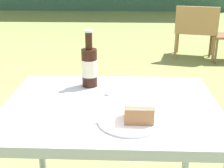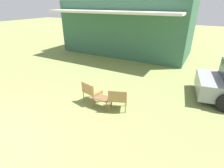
% 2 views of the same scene
% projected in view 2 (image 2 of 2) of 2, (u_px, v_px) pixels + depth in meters
% --- Properties ---
extents(cabin_building, '(8.14, 4.99, 3.34)m').
position_uv_depth(cabin_building, '(127.00, 27.00, 11.82)').
color(cabin_building, '#38664C').
rests_on(cabin_building, ground_plane).
extents(wicker_chair_cushioned, '(0.67, 0.59, 0.76)m').
position_uv_depth(wicker_chair_cushioned, '(91.00, 90.00, 6.03)').
color(wicker_chair_cushioned, '#9E7547').
rests_on(wicker_chair_cushioned, ground_plane).
extents(wicker_chair_plain, '(0.71, 0.64, 0.76)m').
position_uv_depth(wicker_chair_plain, '(118.00, 98.00, 5.56)').
color(wicker_chair_plain, '#9E7547').
rests_on(wicker_chair_plain, ground_plane).
extents(garden_side_table, '(0.59, 0.37, 0.37)m').
position_uv_depth(garden_side_table, '(102.00, 99.00, 5.76)').
color(garden_side_table, brown).
rests_on(garden_side_table, ground_plane).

